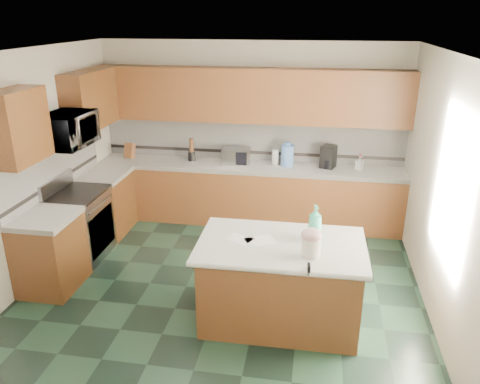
% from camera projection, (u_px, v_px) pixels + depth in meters
% --- Properties ---
extents(floor, '(4.60, 4.60, 0.00)m').
position_uv_depth(floor, '(223.00, 290.00, 5.53)').
color(floor, black).
rests_on(floor, ground).
extents(ceiling, '(4.60, 4.60, 0.00)m').
position_uv_depth(ceiling, '(219.00, 53.00, 4.56)').
color(ceiling, white).
rests_on(ceiling, ground).
extents(wall_back, '(4.60, 0.04, 2.70)m').
position_uv_depth(wall_back, '(251.00, 132.00, 7.18)').
color(wall_back, silver).
rests_on(wall_back, ground).
extents(wall_front, '(4.60, 0.04, 2.70)m').
position_uv_depth(wall_front, '(146.00, 308.00, 2.91)').
color(wall_front, silver).
rests_on(wall_front, ground).
extents(wall_left, '(0.04, 4.60, 2.70)m').
position_uv_depth(wall_left, '(24.00, 172.00, 5.40)').
color(wall_left, silver).
rests_on(wall_left, ground).
extents(wall_right, '(0.04, 4.60, 2.70)m').
position_uv_depth(wall_right, '(447.00, 196.00, 4.68)').
color(wall_right, silver).
rests_on(wall_right, ground).
extents(back_base_cab, '(4.60, 0.60, 0.86)m').
position_uv_depth(back_base_cab, '(248.00, 195.00, 7.21)').
color(back_base_cab, '#371E0B').
rests_on(back_base_cab, ground).
extents(back_countertop, '(4.60, 0.64, 0.06)m').
position_uv_depth(back_countertop, '(248.00, 167.00, 7.05)').
color(back_countertop, white).
rests_on(back_countertop, back_base_cab).
extents(back_upper_cab, '(4.60, 0.33, 0.78)m').
position_uv_depth(back_upper_cab, '(250.00, 95.00, 6.79)').
color(back_upper_cab, '#371E0B').
rests_on(back_upper_cab, wall_back).
extents(back_backsplash, '(4.60, 0.02, 0.63)m').
position_uv_depth(back_backsplash, '(251.00, 140.00, 7.19)').
color(back_backsplash, silver).
rests_on(back_backsplash, back_countertop).
extents(back_accent_band, '(4.60, 0.01, 0.05)m').
position_uv_depth(back_accent_band, '(251.00, 152.00, 7.25)').
color(back_accent_band, black).
rests_on(back_accent_band, back_countertop).
extents(left_base_cab_rear, '(0.60, 0.82, 0.86)m').
position_uv_depth(left_base_cab_rear, '(106.00, 204.00, 6.87)').
color(left_base_cab_rear, '#371E0B').
rests_on(left_base_cab_rear, ground).
extents(left_counter_rear, '(0.64, 0.82, 0.06)m').
position_uv_depth(left_counter_rear, '(103.00, 175.00, 6.70)').
color(left_counter_rear, white).
rests_on(left_counter_rear, left_base_cab_rear).
extents(left_base_cab_front, '(0.60, 0.72, 0.86)m').
position_uv_depth(left_base_cab_front, '(50.00, 254.00, 5.46)').
color(left_base_cab_front, '#371E0B').
rests_on(left_base_cab_front, ground).
extents(left_counter_front, '(0.64, 0.72, 0.06)m').
position_uv_depth(left_counter_front, '(44.00, 218.00, 5.29)').
color(left_counter_front, white).
rests_on(left_counter_front, left_base_cab_front).
extents(left_backsplash, '(0.02, 2.30, 0.63)m').
position_uv_depth(left_backsplash, '(54.00, 167.00, 5.94)').
color(left_backsplash, silver).
rests_on(left_backsplash, wall_left).
extents(left_accent_band, '(0.01, 2.30, 0.05)m').
position_uv_depth(left_accent_band, '(56.00, 181.00, 6.01)').
color(left_accent_band, black).
rests_on(left_accent_band, wall_left).
extents(left_upper_cab_rear, '(0.33, 1.09, 0.78)m').
position_uv_depth(left_upper_cab_rear, '(90.00, 100.00, 6.47)').
color(left_upper_cab_rear, '#371E0B').
rests_on(left_upper_cab_rear, wall_left).
extents(left_upper_cab_front, '(0.33, 0.72, 0.78)m').
position_uv_depth(left_upper_cab_front, '(18.00, 127.00, 4.93)').
color(left_upper_cab_front, '#371E0B').
rests_on(left_upper_cab_front, wall_left).
extents(range_body, '(0.60, 0.76, 0.88)m').
position_uv_depth(range_body, '(81.00, 227.00, 6.13)').
color(range_body, '#B7B7BC').
rests_on(range_body, ground).
extents(range_oven_door, '(0.02, 0.68, 0.55)m').
position_uv_depth(range_oven_door, '(102.00, 231.00, 6.10)').
color(range_oven_door, black).
rests_on(range_oven_door, range_body).
extents(range_cooktop, '(0.62, 0.78, 0.04)m').
position_uv_depth(range_cooktop, '(76.00, 194.00, 5.97)').
color(range_cooktop, black).
rests_on(range_cooktop, range_body).
extents(range_handle, '(0.02, 0.66, 0.02)m').
position_uv_depth(range_handle, '(101.00, 204.00, 5.96)').
color(range_handle, '#B7B7BC').
rests_on(range_handle, range_body).
extents(range_backguard, '(0.06, 0.76, 0.18)m').
position_uv_depth(range_backguard, '(56.00, 184.00, 5.97)').
color(range_backguard, '#B7B7BC').
rests_on(range_backguard, range_body).
extents(microwave, '(0.50, 0.73, 0.41)m').
position_uv_depth(microwave, '(67.00, 130.00, 5.67)').
color(microwave, '#B7B7BC').
rests_on(microwave, wall_left).
extents(island_base, '(1.58, 0.91, 0.86)m').
position_uv_depth(island_base, '(280.00, 285.00, 4.84)').
color(island_base, '#371E0B').
rests_on(island_base, ground).
extents(island_top, '(1.68, 1.01, 0.06)m').
position_uv_depth(island_top, '(281.00, 245.00, 4.67)').
color(island_top, white).
rests_on(island_top, island_base).
extents(island_bullnose, '(1.67, 0.07, 0.06)m').
position_uv_depth(island_bullnose, '(277.00, 271.00, 4.21)').
color(island_bullnose, white).
rests_on(island_bullnose, island_base).
extents(treat_jar, '(0.24, 0.24, 0.19)m').
position_uv_depth(treat_jar, '(311.00, 247.00, 4.38)').
color(treat_jar, silver).
rests_on(treat_jar, island_top).
extents(treat_jar_lid, '(0.20, 0.20, 0.12)m').
position_uv_depth(treat_jar_lid, '(312.00, 235.00, 4.34)').
color(treat_jar_lid, '#CF9B9F').
rests_on(treat_jar_lid, treat_jar).
extents(treat_jar_knob, '(0.06, 0.02, 0.02)m').
position_uv_depth(treat_jar_knob, '(312.00, 231.00, 4.32)').
color(treat_jar_knob, tan).
rests_on(treat_jar_knob, treat_jar_lid).
extents(treat_jar_knob_end_l, '(0.03, 0.03, 0.03)m').
position_uv_depth(treat_jar_knob_end_l, '(309.00, 230.00, 4.33)').
color(treat_jar_knob_end_l, tan).
rests_on(treat_jar_knob_end_l, treat_jar_lid).
extents(treat_jar_knob_end_r, '(0.03, 0.03, 0.03)m').
position_uv_depth(treat_jar_knob_end_r, '(316.00, 231.00, 4.32)').
color(treat_jar_knob_end_r, tan).
rests_on(treat_jar_knob_end_r, treat_jar_lid).
extents(soap_bottle_island, '(0.18, 0.18, 0.37)m').
position_uv_depth(soap_bottle_island, '(315.00, 223.00, 4.65)').
color(soap_bottle_island, '#42BEA0').
rests_on(soap_bottle_island, island_top).
extents(paper_sheet_a, '(0.36, 0.33, 0.00)m').
position_uv_depth(paper_sheet_a, '(260.00, 241.00, 4.70)').
color(paper_sheet_a, white).
rests_on(paper_sheet_a, island_top).
extents(paper_sheet_b, '(0.30, 0.27, 0.00)m').
position_uv_depth(paper_sheet_b, '(240.00, 239.00, 4.74)').
color(paper_sheet_b, white).
rests_on(paper_sheet_b, island_top).
extents(clamp_body, '(0.03, 0.09, 0.08)m').
position_uv_depth(clamp_body, '(309.00, 269.00, 4.17)').
color(clamp_body, black).
rests_on(clamp_body, island_top).
extents(clamp_handle, '(0.01, 0.06, 0.01)m').
position_uv_depth(clamp_handle, '(308.00, 273.00, 4.13)').
color(clamp_handle, black).
rests_on(clamp_handle, island_top).
extents(knife_block, '(0.16, 0.20, 0.26)m').
position_uv_depth(knife_block, '(130.00, 151.00, 7.33)').
color(knife_block, '#472814').
rests_on(knife_block, back_countertop).
extents(utensil_crock, '(0.11, 0.11, 0.14)m').
position_uv_depth(utensil_crock, '(192.00, 156.00, 7.22)').
color(utensil_crock, black).
rests_on(utensil_crock, back_countertop).
extents(utensil_bundle, '(0.07, 0.07, 0.21)m').
position_uv_depth(utensil_bundle, '(191.00, 145.00, 7.16)').
color(utensil_bundle, '#472814').
rests_on(utensil_bundle, utensil_crock).
extents(toaster_oven, '(0.43, 0.31, 0.24)m').
position_uv_depth(toaster_oven, '(236.00, 156.00, 7.07)').
color(toaster_oven, '#B7B7BC').
rests_on(toaster_oven, back_countertop).
extents(toaster_oven_door, '(0.37, 0.01, 0.20)m').
position_uv_depth(toaster_oven_door, '(234.00, 158.00, 6.95)').
color(toaster_oven_door, black).
rests_on(toaster_oven_door, toaster_oven).
extents(paper_towel, '(0.10, 0.10, 0.23)m').
position_uv_depth(paper_towel, '(275.00, 157.00, 7.03)').
color(paper_towel, white).
rests_on(paper_towel, back_countertop).
extents(paper_towel_base, '(0.15, 0.15, 0.01)m').
position_uv_depth(paper_towel_base, '(275.00, 164.00, 7.06)').
color(paper_towel_base, '#B7B7BC').
rests_on(paper_towel_base, back_countertop).
extents(water_jug, '(0.19, 0.19, 0.32)m').
position_uv_depth(water_jug, '(287.00, 156.00, 6.95)').
color(water_jug, '#5888D8').
rests_on(water_jug, back_countertop).
extents(water_jug_neck, '(0.09, 0.09, 0.05)m').
position_uv_depth(water_jug_neck, '(288.00, 144.00, 6.88)').
color(water_jug_neck, '#5888D8').
rests_on(water_jug_neck, water_jug).
extents(coffee_maker, '(0.26, 0.27, 0.33)m').
position_uv_depth(coffee_maker, '(328.00, 157.00, 6.87)').
color(coffee_maker, black).
rests_on(coffee_maker, back_countertop).
extents(coffee_carafe, '(0.14, 0.14, 0.14)m').
position_uv_depth(coffee_carafe, '(328.00, 164.00, 6.86)').
color(coffee_carafe, black).
rests_on(coffee_carafe, back_countertop).
extents(soap_bottle_back, '(0.13, 0.13, 0.20)m').
position_uv_depth(soap_bottle_back, '(360.00, 163.00, 6.80)').
color(soap_bottle_back, white).
rests_on(soap_bottle_back, back_countertop).
extents(soap_back_cap, '(0.02, 0.02, 0.03)m').
position_uv_depth(soap_back_cap, '(360.00, 155.00, 6.75)').
color(soap_back_cap, red).
rests_on(soap_back_cap, soap_bottle_back).
extents(window_light_proxy, '(0.02, 1.40, 1.10)m').
position_uv_depth(window_light_proxy, '(452.00, 189.00, 4.45)').
color(window_light_proxy, white).
rests_on(window_light_proxy, wall_right).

